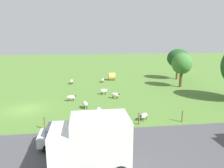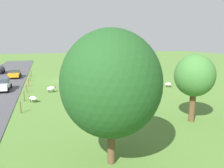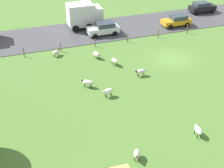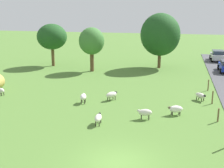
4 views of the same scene
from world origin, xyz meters
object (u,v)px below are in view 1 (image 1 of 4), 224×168
object	(u,v)px
sheep_0	(103,80)
tree_2	(182,64)
sheep_7	(104,91)
hay_bale_0	(112,76)
truck_0	(92,143)
sheep_3	(71,97)
sheep_5	(71,81)
tree_1	(178,58)
sheep_1	(85,104)
car_4	(66,135)
sheep_6	(99,110)
sheep_4	(115,95)
sheep_2	(144,116)

from	to	relation	value
sheep_0	tree_2	size ratio (longest dim) A/B	0.19
sheep_7	hay_bale_0	distance (m)	10.52
hay_bale_0	truck_0	xyz separation A→B (m)	(27.58, -4.91, 1.16)
hay_bale_0	truck_0	bearing A→B (deg)	-10.11
sheep_3	sheep_5	distance (m)	10.15
tree_1	tree_2	bearing A→B (deg)	-19.63
sheep_1	sheep_7	xyz separation A→B (m)	(-5.68, 2.66, 0.03)
sheep_5	car_4	xyz separation A→B (m)	(21.72, 0.82, 0.37)
sheep_6	car_4	size ratio (longest dim) A/B	0.30
sheep_0	sheep_6	world-z (taller)	sheep_6
sheep_4	car_4	size ratio (longest dim) A/B	0.30
car_4	sheep_0	bearing A→B (deg)	168.15
tree_1	sheep_2	bearing A→B (deg)	-32.31
sheep_0	truck_0	xyz separation A→B (m)	(25.76, -2.97, 1.41)
sheep_4	sheep_7	distance (m)	2.60
car_4	sheep_4	bearing A→B (deg)	155.39
sheep_4	tree_1	xyz separation A→B (m)	(-11.61, 13.91, 3.55)
sheep_2	tree_2	world-z (taller)	tree_2
sheep_6	tree_2	bearing A→B (deg)	127.42
hay_bale_0	truck_0	distance (m)	28.04
sheep_5	sheep_6	world-z (taller)	sheep_5
sheep_3	sheep_5	bearing A→B (deg)	-177.07
sheep_0	sheep_1	bearing A→B (deg)	-13.08
sheep_4	truck_0	xyz separation A→B (m)	(15.15, -3.70, 1.34)
sheep_7	car_4	size ratio (longest dim) A/B	0.26
truck_0	tree_1	bearing A→B (deg)	146.65
sheep_4	hay_bale_0	bearing A→B (deg)	174.43
sheep_1	tree_1	xyz separation A→B (m)	(-15.07, 17.91, 3.53)
sheep_2	sheep_5	distance (m)	19.29
sheep_5	sheep_6	size ratio (longest dim) A/B	0.92
sheep_1	sheep_3	xyz separation A→B (m)	(-3.13, -1.76, -0.03)
truck_0	sheep_5	bearing A→B (deg)	-174.11
hay_bale_0	tree_2	xyz separation A→B (m)	(7.20, 10.42, 3.15)
sheep_3	truck_0	size ratio (longest dim) A/B	0.27
tree_2	truck_0	size ratio (longest dim) A/B	1.22
sheep_7	car_4	distance (m)	14.73
sheep_7	tree_2	bearing A→B (deg)	103.01
sheep_3	truck_0	bearing A→B (deg)	7.89
sheep_0	sheep_4	bearing A→B (deg)	3.94
sheep_6	hay_bale_0	world-z (taller)	hay_bale_0
sheep_2	tree_1	xyz separation A→B (m)	(-19.38, 12.25, 3.61)
sheep_3	car_4	xyz separation A→B (m)	(11.59, 0.30, 0.40)
sheep_2	truck_0	bearing A→B (deg)	-35.97
sheep_3	sheep_1	bearing A→B (deg)	29.35
sheep_6	sheep_2	bearing A→B (deg)	63.84
sheep_7	hay_bale_0	xyz separation A→B (m)	(-10.20, 2.56, 0.14)
sheep_4	sheep_7	bearing A→B (deg)	-148.84
sheep_7	hay_bale_0	bearing A→B (deg)	165.93
truck_0	car_4	xyz separation A→B (m)	(-3.24, -1.75, -0.96)
car_4	tree_2	bearing A→B (deg)	135.08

